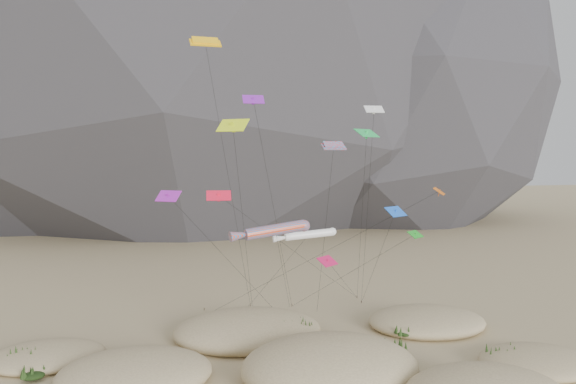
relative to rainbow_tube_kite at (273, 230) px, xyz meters
name	(u,v)px	position (x,y,z in m)	size (l,w,h in m)	color
dunes	(287,378)	(-0.06, -4.96, -10.75)	(50.04, 36.43, 4.45)	#CCB789
dune_grass	(303,367)	(1.66, -3.30, -10.67)	(42.10, 28.48, 1.46)	black
kite_stakes	(277,309)	(4.44, 16.31, -11.35)	(20.04, 6.12, 0.30)	#3F2D1E
rainbow_tube_kite	(273,230)	(0.00, 0.00, 0.00)	(10.01, 18.21, 12.31)	#F34319
white_tube_kite	(306,235)	(4.09, 3.70, -1.04)	(6.69, 12.73, 11.07)	white
orange_parafoil	(206,46)	(-4.71, 6.21, 16.25)	(7.84, 12.16, 28.60)	#FAB40D
multi_parafoil	(333,149)	(5.91, 1.50, 6.89)	(3.90, 13.60, 19.08)	red
delta_kites	(314,175)	(5.02, 4.24, 4.47)	(27.39, 21.84, 23.41)	orange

